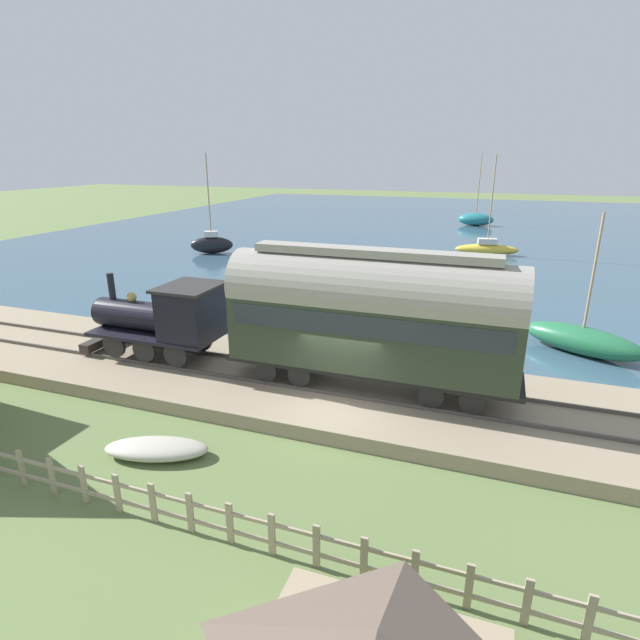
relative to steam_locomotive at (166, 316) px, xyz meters
The scene contains 13 objects.
ground_plane 7.36m from the steam_locomotive, 99.65° to the right, with size 200.00×200.00×0.00m, color #607542.
harbor_water 43.85m from the steam_locomotive, ahead, with size 80.00×80.00×0.01m.
rail_embankment 7.20m from the steam_locomotive, 90.00° to the right, with size 5.90×56.00×0.58m.
steam_locomotive is the anchor object (origin of this frame).
passenger_coach 7.67m from the steam_locomotive, 90.00° to the right, with size 2.21×9.32×4.48m.
sailboat_green 16.37m from the steam_locomotive, 64.68° to the right, with size 3.42×4.80×5.67m.
sailboat_teal 46.44m from the steam_locomotive, 10.62° to the right, with size 2.03×4.01×7.93m.
sailboat_black 23.62m from the steam_locomotive, 27.47° to the left, with size 2.43×3.55×7.83m.
sailboat_yellow 29.61m from the steam_locomotive, 20.54° to the right, with size 1.89×5.03×7.71m.
rowboat_mid_harbor 11.74m from the steam_locomotive, 38.63° to the right, with size 1.88×2.67×0.32m.
rowboat_near_shore 13.01m from the steam_locomotive, 16.26° to the right, with size 2.22×2.63×0.39m.
beached_dinghy 6.10m from the steam_locomotive, 148.37° to the right, with size 1.88×3.00×0.44m.
picket_fence 10.04m from the steam_locomotive, 135.46° to the right, with size 0.06×20.14×0.98m.
Camera 1 is at (-13.20, -4.10, 7.72)m, focal length 28.00 mm.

